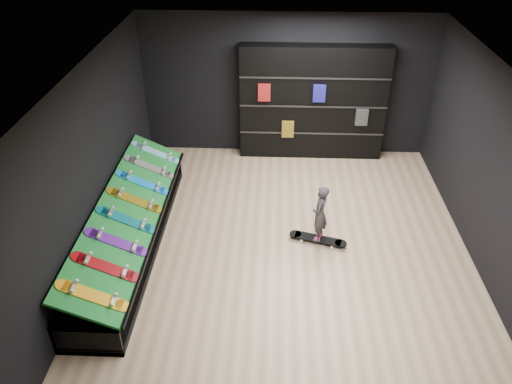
{
  "coord_description": "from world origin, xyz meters",
  "views": [
    {
      "loc": [
        -0.22,
        -6.4,
        5.3
      ],
      "look_at": [
        -0.5,
        0.2,
        1.0
      ],
      "focal_mm": 35.0,
      "sensor_mm": 36.0,
      "label": 1
    }
  ],
  "objects_px": {
    "back_shelving": "(313,103)",
    "child": "(319,224)",
    "display_rack": "(131,234)",
    "floor_skateboard": "(318,240)"
  },
  "relations": [
    {
      "from": "floor_skateboard",
      "to": "back_shelving",
      "type": "bearing_deg",
      "value": 106.29
    },
    {
      "from": "floor_skateboard",
      "to": "child",
      "type": "relative_size",
      "value": 1.62
    },
    {
      "from": "display_rack",
      "to": "back_shelving",
      "type": "xyz_separation_m",
      "value": [
        3.1,
        3.32,
        0.95
      ]
    },
    {
      "from": "back_shelving",
      "to": "child",
      "type": "distance_m",
      "value": 3.2
    },
    {
      "from": "back_shelving",
      "to": "child",
      "type": "height_order",
      "value": "back_shelving"
    },
    {
      "from": "child",
      "to": "back_shelving",
      "type": "bearing_deg",
      "value": -163.69
    },
    {
      "from": "display_rack",
      "to": "floor_skateboard",
      "type": "relative_size",
      "value": 4.59
    },
    {
      "from": "back_shelving",
      "to": "floor_skateboard",
      "type": "height_order",
      "value": "back_shelving"
    },
    {
      "from": "display_rack",
      "to": "back_shelving",
      "type": "relative_size",
      "value": 1.49
    },
    {
      "from": "display_rack",
      "to": "back_shelving",
      "type": "height_order",
      "value": "back_shelving"
    }
  ]
}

